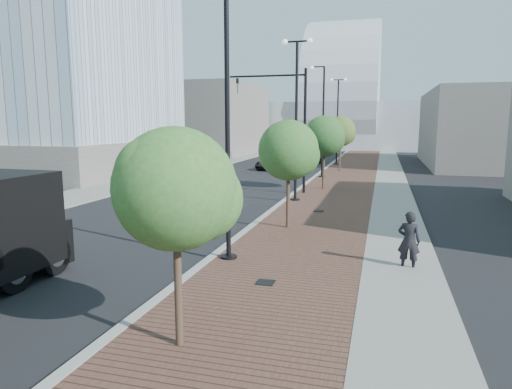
# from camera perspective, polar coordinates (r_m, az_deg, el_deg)

# --- Properties ---
(sidewalk) EXTENTS (7.00, 140.00, 0.12)m
(sidewalk) POSITION_cam_1_polar(r_m,az_deg,el_deg) (44.30, 13.00, 2.87)
(sidewalk) COLOR #4C2D23
(sidewalk) RESTS_ON ground
(concrete_strip) EXTENTS (2.40, 140.00, 0.13)m
(concrete_strip) POSITION_cam_1_polar(r_m,az_deg,el_deg) (44.26, 16.49, 2.73)
(concrete_strip) COLOR slate
(concrete_strip) RESTS_ON ground
(curb) EXTENTS (0.30, 140.00, 0.14)m
(curb) POSITION_cam_1_polar(r_m,az_deg,el_deg) (44.59, 8.50, 3.05)
(curb) COLOR gray
(curb) RESTS_ON ground
(west_sidewalk) EXTENTS (4.00, 140.00, 0.12)m
(west_sidewalk) POSITION_cam_1_polar(r_m,az_deg,el_deg) (47.96, -7.13, 3.49)
(west_sidewalk) COLOR slate
(west_sidewalk) RESTS_ON ground
(white_sedan) EXTENTS (3.11, 5.02, 1.56)m
(white_sedan) POSITION_cam_1_polar(r_m,az_deg,el_deg) (20.93, -8.66, -1.71)
(white_sedan) COLOR silver
(white_sedan) RESTS_ON ground
(dark_car_mid) EXTENTS (3.08, 4.92, 1.27)m
(dark_car_mid) POSITION_cam_1_polar(r_m,az_deg,el_deg) (45.32, 2.07, 3.96)
(dark_car_mid) COLOR black
(dark_car_mid) RESTS_ON ground
(dark_car_far) EXTENTS (3.25, 4.47, 1.20)m
(dark_car_far) POSITION_cam_1_polar(r_m,az_deg,el_deg) (53.60, 6.90, 4.65)
(dark_car_far) COLOR black
(dark_car_far) RESTS_ON ground
(pedestrian) EXTENTS (0.76, 0.56, 1.91)m
(pedestrian) POSITION_cam_1_polar(r_m,az_deg,el_deg) (15.15, 18.65, -5.55)
(pedestrian) COLOR black
(pedestrian) RESTS_ON ground
(streetlight_1) EXTENTS (1.44, 0.56, 9.21)m
(streetlight_1) POSITION_cam_1_polar(r_m,az_deg,el_deg) (14.88, -4.01, 7.85)
(streetlight_1) COLOR black
(streetlight_1) RESTS_ON ground
(streetlight_2) EXTENTS (1.72, 0.56, 9.28)m
(streetlight_2) POSITION_cam_1_polar(r_m,az_deg,el_deg) (26.47, 5.07, 9.38)
(streetlight_2) COLOR black
(streetlight_2) RESTS_ON ground
(streetlight_3) EXTENTS (1.44, 0.56, 9.21)m
(streetlight_3) POSITION_cam_1_polar(r_m,az_deg,el_deg) (38.35, 8.24, 8.50)
(streetlight_3) COLOR black
(streetlight_3) RESTS_ON ground
(streetlight_4) EXTENTS (1.72, 0.56, 9.28)m
(streetlight_4) POSITION_cam_1_polar(r_m,az_deg,el_deg) (50.26, 10.18, 9.10)
(streetlight_4) COLOR black
(streetlight_4) RESTS_ON ground
(traffic_mast) EXTENTS (5.09, 0.20, 8.00)m
(traffic_mast) POSITION_cam_1_polar(r_m,az_deg,el_deg) (29.59, 4.42, 9.67)
(traffic_mast) COLOR black
(traffic_mast) RESTS_ON ground
(tree_0) EXTENTS (2.48, 2.45, 4.59)m
(tree_0) POSITION_cam_1_polar(r_m,az_deg,el_deg) (9.00, -9.76, 0.63)
(tree_0) COLOR #382619
(tree_0) RESTS_ON ground
(tree_1) EXTENTS (2.60, 2.59, 4.77)m
(tree_1) POSITION_cam_1_polar(r_m,az_deg,el_deg) (19.46, 4.25, 5.53)
(tree_1) COLOR #382619
(tree_1) RESTS_ON ground
(tree_2) EXTENTS (2.79, 2.79, 5.11)m
(tree_2) POSITION_cam_1_polar(r_m,az_deg,el_deg) (31.29, 8.65, 7.22)
(tree_2) COLOR #382619
(tree_2) RESTS_ON ground
(tree_3) EXTENTS (2.80, 2.80, 5.22)m
(tree_3) POSITION_cam_1_polar(r_m,az_deg,el_deg) (43.22, 10.63, 7.78)
(tree_3) COLOR #382619
(tree_3) RESTS_ON ground
(tower_podium) EXTENTS (19.00, 19.00, 3.00)m
(tower_podium) POSITION_cam_1_polar(r_m,az_deg,el_deg) (46.65, -23.69, 4.42)
(tower_podium) COLOR #605B57
(tower_podium) RESTS_ON ground
(convention_center) EXTENTS (50.00, 30.00, 50.00)m
(convention_center) POSITION_cam_1_polar(r_m,az_deg,el_deg) (89.34, 10.98, 9.75)
(convention_center) COLOR #A9AEB3
(convention_center) RESTS_ON ground
(commercial_block_nw) EXTENTS (14.00, 20.00, 10.00)m
(commercial_block_nw) POSITION_cam_1_polar(r_m,az_deg,el_deg) (68.90, -6.16, 9.29)
(commercial_block_nw) COLOR slate
(commercial_block_nw) RESTS_ON ground
(commercial_block_ne) EXTENTS (12.00, 22.00, 8.00)m
(commercial_block_ne) POSITION_cam_1_polar(r_m,az_deg,el_deg) (55.04, 26.89, 7.41)
(commercial_block_ne) COLOR #65605B
(commercial_block_ne) RESTS_ON ground
(utility_cover_1) EXTENTS (0.50, 0.50, 0.02)m
(utility_cover_1) POSITION_cam_1_polar(r_m,az_deg,el_deg) (13.20, 1.20, -10.97)
(utility_cover_1) COLOR black
(utility_cover_1) RESTS_ON sidewalk
(utility_cover_2) EXTENTS (0.50, 0.50, 0.02)m
(utility_cover_2) POSITION_cam_1_polar(r_m,az_deg,el_deg) (23.66, 7.86, -2.05)
(utility_cover_2) COLOR black
(utility_cover_2) RESTS_ON sidewalk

